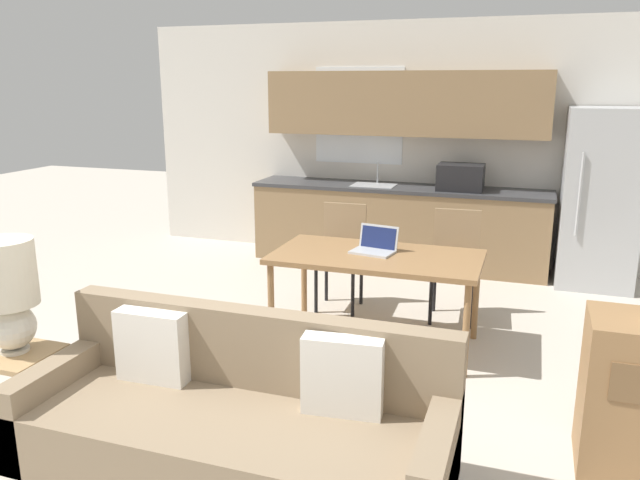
{
  "coord_description": "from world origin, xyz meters",
  "views": [
    {
      "loc": [
        1.4,
        -2.53,
        2.03
      ],
      "look_at": [
        0.02,
        1.5,
        0.95
      ],
      "focal_mm": 35.0,
      "sensor_mm": 36.0,
      "label": 1
    }
  ],
  "objects": [
    {
      "name": "wall_back",
      "position": [
        -0.01,
        4.63,
        1.35
      ],
      "size": [
        6.4,
        0.07,
        2.7
      ],
      "color": "silver",
      "rests_on": "ground_plane"
    },
    {
      "name": "kitchen_counter",
      "position": [
        0.01,
        4.33,
        0.84
      ],
      "size": [
        3.31,
        0.65,
        2.15
      ],
      "color": "#8E704C",
      "rests_on": "ground_plane"
    },
    {
      "name": "refrigerator",
      "position": [
        2.06,
        4.22,
        0.9
      ],
      "size": [
        0.73,
        0.76,
        1.79
      ],
      "color": "#B7BABC",
      "rests_on": "ground_plane"
    },
    {
      "name": "dining_table",
      "position": [
        0.32,
        2.0,
        0.68
      ],
      "size": [
        1.59,
        0.85,
        0.74
      ],
      "color": "olive",
      "rests_on": "ground_plane"
    },
    {
      "name": "couch",
      "position": [
        0.07,
        0.05,
        0.34
      ],
      "size": [
        2.2,
        0.8,
        0.86
      ],
      "color": "#3D2D1E",
      "rests_on": "ground_plane"
    },
    {
      "name": "side_table",
      "position": [
        -1.31,
        0.03,
        0.35
      ],
      "size": [
        0.41,
        0.41,
        0.53
      ],
      "color": "tan",
      "rests_on": "ground_plane"
    },
    {
      "name": "table_lamp",
      "position": [
        -1.33,
        0.04,
        0.9
      ],
      "size": [
        0.33,
        0.33,
        0.66
      ],
      "color": "silver",
      "rests_on": "side_table"
    },
    {
      "name": "dining_chair_far_right",
      "position": [
        0.82,
        2.8,
        0.52
      ],
      "size": [
        0.44,
        0.44,
        0.95
      ],
      "rotation": [
        0.0,
        0.0,
        0.06
      ],
      "color": "#997A56",
      "rests_on": "ground_plane"
    },
    {
      "name": "dining_chair_far_left",
      "position": [
        -0.2,
        2.75,
        0.52
      ],
      "size": [
        0.44,
        0.44,
        0.95
      ],
      "rotation": [
        0.0,
        0.0,
        0.04
      ],
      "color": "#997A56",
      "rests_on": "ground_plane"
    },
    {
      "name": "laptop",
      "position": [
        0.28,
        2.07,
        0.79
      ],
      "size": [
        0.36,
        0.31,
        0.2
      ],
      "rotation": [
        0.0,
        0.0,
        -0.18
      ],
      "color": "#B7BABC",
      "rests_on": "dining_table"
    }
  ]
}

